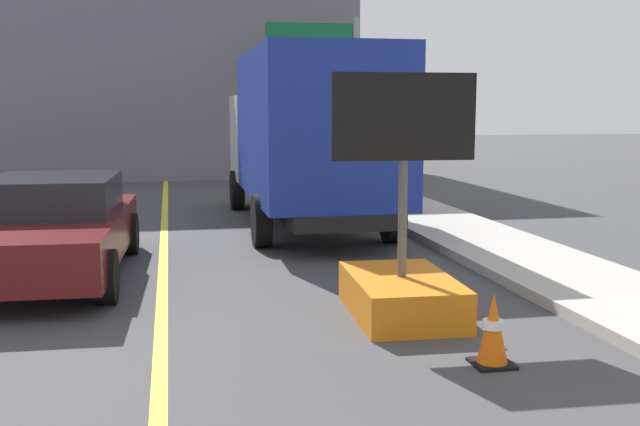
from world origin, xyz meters
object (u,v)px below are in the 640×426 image
at_px(box_truck, 307,135).
at_px(highway_guide_sign, 330,71).
at_px(pickup_car, 53,227).
at_px(traffic_cone_mid_lane, 493,330).
at_px(arrow_board_trailer, 402,274).

xyz_separation_m(box_truck, highway_guide_sign, (2.12, 7.56, 1.61)).
height_order(pickup_car, traffic_cone_mid_lane, pickup_car).
bearing_deg(pickup_car, traffic_cone_mid_lane, -45.58).
bearing_deg(traffic_cone_mid_lane, highway_guide_sign, 82.97).
bearing_deg(arrow_board_trailer, pickup_car, 145.85).
relative_size(arrow_board_trailer, highway_guide_sign, 0.54).
bearing_deg(highway_guide_sign, traffic_cone_mid_lane, -97.03).
distance_m(arrow_board_trailer, pickup_car, 4.98).
distance_m(arrow_board_trailer, traffic_cone_mid_lane, 1.76).
bearing_deg(pickup_car, highway_guide_sign, 60.32).
distance_m(pickup_car, highway_guide_sign, 13.12).
xyz_separation_m(arrow_board_trailer, traffic_cone_mid_lane, (0.31, -1.72, -0.15)).
bearing_deg(traffic_cone_mid_lane, arrow_board_trailer, 100.17).
xyz_separation_m(arrow_board_trailer, box_truck, (0.12, 6.38, 1.33)).
height_order(highway_guide_sign, traffic_cone_mid_lane, highway_guide_sign).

